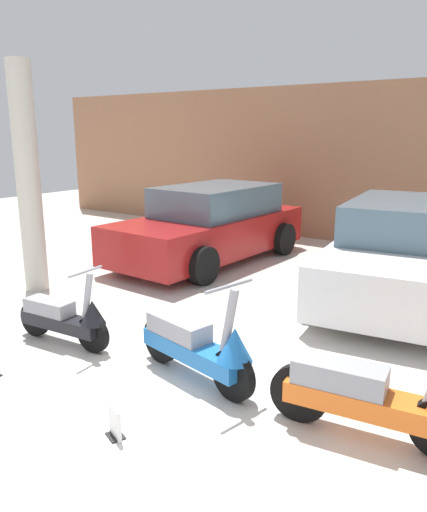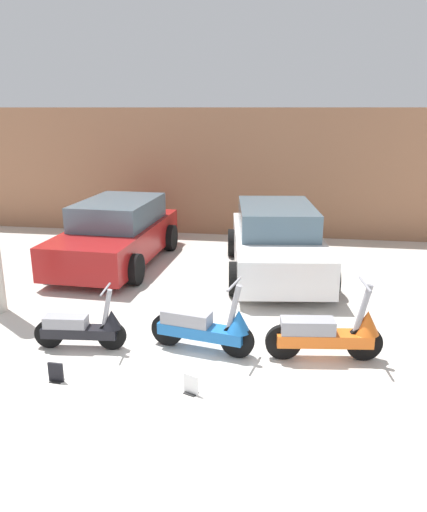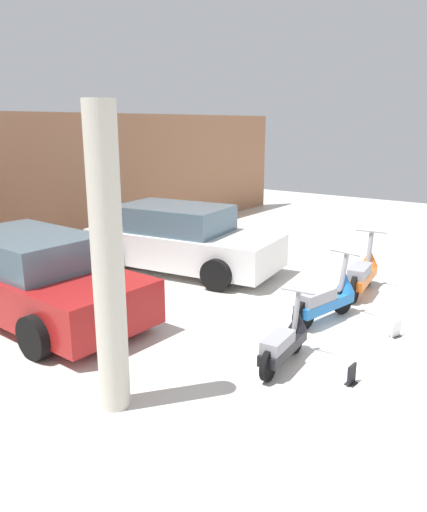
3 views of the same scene
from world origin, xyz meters
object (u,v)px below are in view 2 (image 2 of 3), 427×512
scooter_front_left (84,327)px  placard_near_right_scooter (191,385)px  scooter_front_center (329,333)px  car_rear_left (117,234)px  scooter_front_right (206,326)px  car_rear_center (276,241)px  placard_near_left_scooter (56,373)px

scooter_front_left → placard_near_right_scooter: size_ratio=5.19×
scooter_front_center → placard_near_right_scooter: scooter_front_center is taller
car_rear_left → placard_near_right_scooter: car_rear_left is taller
placard_near_right_scooter → scooter_front_center: bearing=34.0°
scooter_front_left → scooter_front_center: 3.49m
scooter_front_right → car_rear_left: 4.82m
car_rear_center → placard_near_right_scooter: bearing=-17.5°
scooter_front_right → placard_near_right_scooter: 1.16m
scooter_front_right → car_rear_center: car_rear_center is taller
scooter_front_center → car_rear_center: bearing=95.6°
scooter_front_right → scooter_front_center: 1.73m
scooter_front_right → car_rear_center: size_ratio=0.36×
scooter_front_center → placard_near_right_scooter: 2.09m
scooter_front_right → placard_near_left_scooter: bearing=-136.2°
scooter_front_center → car_rear_center: car_rear_center is taller
scooter_front_center → placard_near_right_scooter: (-1.72, -1.16, -0.29)m
scooter_front_left → car_rear_left: (-0.95, 4.15, 0.34)m
scooter_front_left → placard_near_left_scooter: size_ratio=5.19×
car_rear_center → car_rear_left: bearing=-100.3°
scooter_front_right → placard_near_right_scooter: (0.01, -1.12, -0.27)m
scooter_front_right → placard_near_left_scooter: size_ratio=5.97×
car_rear_center → placard_near_right_scooter: size_ratio=16.79×
car_rear_left → scooter_front_center: bearing=50.6°
scooter_front_right → scooter_front_center: bearing=12.7°
placard_near_right_scooter → placard_near_left_scooter: bearing=179.6°
car_rear_left → scooter_front_right: bearing=36.5°
scooter_front_right → scooter_front_left: bearing=-162.7°
car_rear_left → placard_near_left_scooter: (0.95, -5.08, -0.56)m
car_rear_left → placard_near_right_scooter: (2.71, -5.10, -0.56)m
placard_near_left_scooter → scooter_front_right: bearing=32.3°
scooter_front_center → car_rear_left: (-4.43, 3.94, 0.27)m
scooter_front_left → placard_near_left_scooter: scooter_front_left is taller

